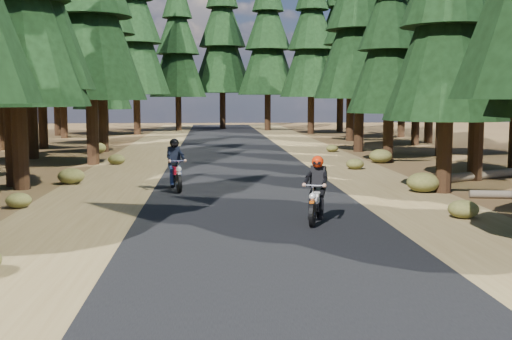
% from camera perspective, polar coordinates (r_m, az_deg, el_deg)
% --- Properties ---
extents(ground, '(120.00, 120.00, 0.00)m').
position_cam_1_polar(ground, '(15.15, 0.40, -4.78)').
color(ground, '#442C18').
rests_on(ground, ground).
extents(road, '(6.00, 100.00, 0.01)m').
position_cam_1_polar(road, '(20.06, -0.71, -1.98)').
color(road, black).
rests_on(road, ground).
extents(shoulder_l, '(3.20, 100.00, 0.01)m').
position_cam_1_polar(shoulder_l, '(20.33, -13.77, -2.07)').
color(shoulder_l, brown).
rests_on(shoulder_l, ground).
extents(shoulder_r, '(3.20, 100.00, 0.01)m').
position_cam_1_polar(shoulder_r, '(20.84, 12.03, -1.81)').
color(shoulder_r, brown).
rests_on(shoulder_r, ground).
extents(pine_forest, '(34.59, 55.08, 16.32)m').
position_cam_1_polar(pine_forest, '(36.22, -2.29, 14.30)').
color(pine_forest, black).
rests_on(pine_forest, ground).
extents(log_near, '(5.04, 2.84, 0.32)m').
position_cam_1_polar(log_near, '(24.15, 18.61, -0.51)').
color(log_near, '#4C4233').
rests_on(log_near, ground).
extents(understory_shrubs, '(14.73, 28.41, 0.62)m').
position_cam_1_polar(understory_shrubs, '(21.73, 0.44, -0.63)').
color(understory_shrubs, '#474C1E').
rests_on(understory_shrubs, ground).
extents(rider_lead, '(1.05, 1.84, 1.57)m').
position_cam_1_polar(rider_lead, '(15.20, 5.38, -2.73)').
color(rider_lead, white).
rests_on(rider_lead, road).
extents(rider_follow, '(0.94, 1.92, 1.64)m').
position_cam_1_polar(rider_follow, '(20.55, -7.16, -0.29)').
color(rider_follow, maroon).
rests_on(rider_follow, road).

